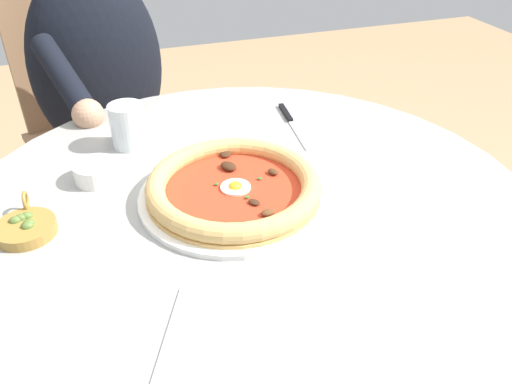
% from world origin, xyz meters
% --- Properties ---
extents(dining_table, '(1.02, 1.02, 0.71)m').
position_xyz_m(dining_table, '(0.00, 0.00, 0.58)').
color(dining_table, '#999993').
rests_on(dining_table, ground).
extents(pizza_on_plate, '(0.33, 0.33, 0.04)m').
position_xyz_m(pizza_on_plate, '(0.02, -0.02, 0.73)').
color(pizza_on_plate, white).
rests_on(pizza_on_plate, dining_table).
extents(water_glass, '(0.07, 0.07, 0.09)m').
position_xyz_m(water_glass, '(0.17, -0.27, 0.75)').
color(water_glass, silver).
rests_on(water_glass, dining_table).
extents(steak_knife, '(0.03, 0.22, 0.01)m').
position_xyz_m(steak_knife, '(-0.19, -0.27, 0.71)').
color(steak_knife, silver).
rests_on(steak_knife, dining_table).
extents(ramekin_capers, '(0.08, 0.08, 0.03)m').
position_xyz_m(ramekin_capers, '(0.24, -0.15, 0.73)').
color(ramekin_capers, white).
rests_on(ramekin_capers, dining_table).
extents(olive_pan, '(0.09, 0.12, 0.04)m').
position_xyz_m(olive_pan, '(0.36, -0.03, 0.72)').
color(olive_pan, olive).
rests_on(olive_pan, dining_table).
extents(fork_utensil, '(0.09, 0.18, 0.00)m').
position_xyz_m(fork_utensil, '(0.19, 0.26, 0.71)').
color(fork_utensil, '#BCBCC1').
rests_on(fork_utensil, dining_table).
extents(diner_person, '(0.41, 0.55, 1.15)m').
position_xyz_m(diner_person, '(0.20, -0.73, 0.51)').
color(diner_person, '#282833').
rests_on(diner_person, ground).
extents(cafe_chair_diner, '(0.51, 0.51, 0.90)m').
position_xyz_m(cafe_chair_diner, '(0.23, -0.88, 0.53)').
color(cafe_chair_diner, '#957050').
rests_on(cafe_chair_diner, ground).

